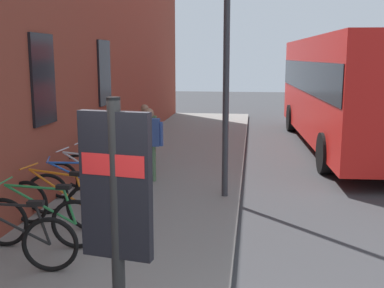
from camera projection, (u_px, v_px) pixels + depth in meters
The scene contains 14 objects.
ground at pixel (294, 211), 8.73m from camera, with size 60.00×60.00×0.00m, color #38383A.
sidewalk_pavement at pixel (166, 176), 11.01m from camera, with size 24.00×3.50×0.12m, color gray.
station_facade at pixel (90, 23), 11.60m from camera, with size 22.00×0.65×7.20m.
bicycle_leaning_wall at pixel (9, 242), 5.94m from camera, with size 0.48×1.76×0.97m.
bicycle_under_window at pixel (40, 221), 6.70m from camera, with size 0.48×1.77×0.97m.
bicycle_mid_rack at pixel (57, 203), 7.51m from camera, with size 0.49×1.76×0.97m.
bicycle_end_of_row at pixel (79, 190), 8.24m from camera, with size 0.70×1.69×0.97m.
bicycle_far_end at pixel (88, 181), 8.90m from camera, with size 0.48×1.77×0.97m.
bicycle_by_door at pixel (103, 171), 9.68m from camera, with size 0.48×1.77×0.97m.
transit_info_sign at pixel (116, 206), 3.49m from camera, with size 0.18×0.56×2.40m.
city_bus at pixel (346, 86), 14.41m from camera, with size 10.60×3.01×3.35m.
pedestrian_crossing_street at pixel (149, 137), 10.21m from camera, with size 0.26×0.61×1.60m.
pedestrian_by_facade at pixel (145, 128), 11.73m from camera, with size 0.27×0.58×1.52m.
street_lamp at pixel (227, 24), 8.69m from camera, with size 0.28×0.28×5.57m.
Camera 1 is at (-2.53, -0.22, 2.80)m, focal length 44.40 mm.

